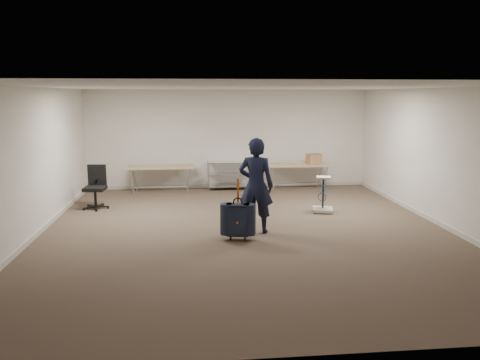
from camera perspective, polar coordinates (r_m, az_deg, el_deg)
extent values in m
plane|color=#413427|center=(9.27, 0.76, -6.29)|extent=(9.00, 9.00, 0.00)
plane|color=beige|center=(13.42, -1.43, 5.00)|extent=(8.00, 0.00, 8.00)
plane|color=beige|center=(4.62, 7.25, -5.54)|extent=(8.00, 0.00, 8.00)
plane|color=beige|center=(9.40, -24.24, 1.76)|extent=(0.00, 9.00, 9.00)
plane|color=beige|center=(10.23, 23.66, 2.43)|extent=(0.00, 9.00, 9.00)
plane|color=white|center=(8.89, 0.81, 11.28)|extent=(8.00, 8.00, 0.00)
cube|color=beige|center=(13.61, -1.40, -0.68)|extent=(8.00, 0.02, 0.10)
cube|color=beige|center=(9.67, -23.59, -6.17)|extent=(0.02, 9.00, 0.10)
cube|color=beige|center=(10.48, 23.07, -4.89)|extent=(0.02, 9.00, 0.10)
cube|color=#9C8860|center=(12.95, -9.64, 1.59)|extent=(1.80, 0.75, 0.03)
cylinder|color=#969A9F|center=(13.05, -9.57, -0.85)|extent=(1.50, 0.02, 0.02)
cylinder|color=#969A9F|center=(12.79, -13.03, -0.30)|extent=(0.13, 0.04, 0.69)
cylinder|color=#969A9F|center=(12.69, -6.30, -0.18)|extent=(0.13, 0.04, 0.69)
cylinder|color=#969A9F|center=(13.38, -12.72, 0.17)|extent=(0.13, 0.04, 0.69)
cylinder|color=#969A9F|center=(13.28, -6.28, 0.29)|extent=(0.13, 0.04, 0.69)
cube|color=#9C8860|center=(13.25, 6.99, 1.85)|extent=(1.80, 0.75, 0.03)
cylinder|color=#969A9F|center=(13.34, 6.94, -0.53)|extent=(1.50, 0.02, 0.02)
cylinder|color=#969A9F|center=(12.87, 3.99, 0.01)|extent=(0.13, 0.04, 0.69)
cylinder|color=#969A9F|center=(13.21, 10.42, 0.13)|extent=(0.13, 0.04, 0.69)
cylinder|color=#969A9F|center=(13.46, 3.56, 0.47)|extent=(0.13, 0.04, 0.69)
cylinder|color=#969A9F|center=(13.78, 9.73, 0.57)|extent=(0.13, 0.04, 0.69)
cylinder|color=silver|center=(13.01, -3.87, 0.35)|extent=(0.02, 0.02, 0.80)
cylinder|color=silver|center=(13.10, 1.38, 0.45)|extent=(0.02, 0.02, 0.80)
cylinder|color=silver|center=(13.45, -3.94, 0.69)|extent=(0.02, 0.02, 0.80)
cylinder|color=silver|center=(13.54, 1.14, 0.77)|extent=(0.02, 0.02, 0.80)
cube|color=silver|center=(13.31, -1.31, -0.70)|extent=(1.20, 0.45, 0.02)
cube|color=silver|center=(13.25, -1.31, 0.78)|extent=(1.20, 0.45, 0.02)
cube|color=silver|center=(13.20, -1.32, 2.19)|extent=(1.20, 0.45, 0.01)
imported|color=black|center=(9.04, 1.95, -0.67)|extent=(0.78, 0.63, 1.86)
cube|color=#152031|center=(8.63, -0.26, -4.80)|extent=(0.46, 0.31, 0.58)
cube|color=black|center=(8.74, -0.25, -6.70)|extent=(0.40, 0.24, 0.03)
cylinder|color=black|center=(8.74, -1.14, -7.07)|extent=(0.04, 0.08, 0.08)
cylinder|color=black|center=(8.72, 0.62, -7.11)|extent=(0.04, 0.08, 0.08)
torus|color=black|center=(8.55, -0.26, -2.72)|extent=(0.18, 0.06, 0.18)
cube|color=#DC5B0B|center=(8.53, -0.25, -1.31)|extent=(0.04, 0.01, 0.44)
cylinder|color=black|center=(11.59, -17.16, -3.12)|extent=(0.62, 0.62, 0.09)
cylinder|color=black|center=(11.54, -17.21, -2.10)|extent=(0.06, 0.06, 0.41)
cube|color=black|center=(11.50, -17.27, -1.00)|extent=(0.52, 0.52, 0.08)
cube|color=black|center=(11.66, -17.03, 0.61)|extent=(0.44, 0.10, 0.50)
cube|color=silver|center=(10.93, 10.04, -3.57)|extent=(0.54, 0.54, 0.07)
cylinder|color=black|center=(10.73, 9.37, -4.02)|extent=(0.05, 0.05, 0.04)
cylinder|color=black|center=(10.89, 10.04, -1.50)|extent=(0.04, 0.04, 0.72)
cube|color=silver|center=(10.78, 10.17, 0.32)|extent=(0.37, 0.33, 0.04)
torus|color=blue|center=(10.77, 10.46, -1.15)|extent=(0.24, 0.14, 0.22)
cube|color=#895F40|center=(13.36, 8.99, 2.57)|extent=(0.44, 0.37, 0.29)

